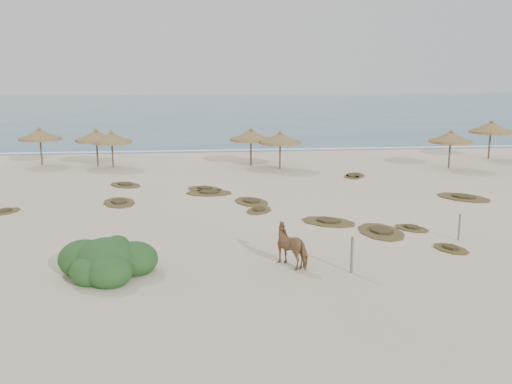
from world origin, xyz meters
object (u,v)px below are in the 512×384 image
palapa_0 (40,135)px  horse (293,246)px  palapa_1 (96,136)px  bush (107,261)px

palapa_0 → horse: (14.72, -23.16, -1.43)m
palapa_0 → horse: size_ratio=2.25×
palapa_1 → bush: (3.99, -22.44, -1.65)m
palapa_1 → bush: palapa_1 is taller
horse → bush: (-6.54, -0.38, -0.23)m
bush → palapa_1: bearing=100.1°
palapa_1 → horse: (10.53, -22.05, -1.41)m
palapa_0 → bush: bearing=-70.8°
bush → palapa_0: bearing=109.2°
palapa_0 → bush: palapa_0 is taller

